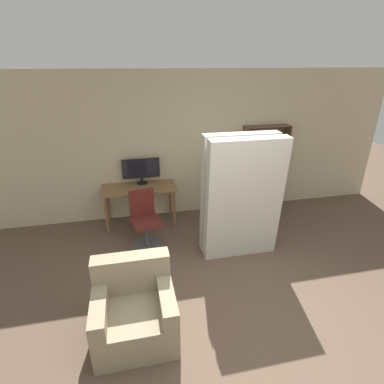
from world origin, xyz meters
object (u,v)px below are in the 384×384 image
object	(u,v)px
mattress_far	(238,193)
armchair	(135,309)
mattress_near	(244,201)
monitor	(141,170)
office_chair	(145,225)
bookshelf	(258,169)

from	to	relation	value
mattress_far	armchair	xyz separation A→B (m)	(-1.67, -1.41, -0.62)
mattress_near	monitor	bearing A→B (deg)	132.03
office_chair	bookshelf	bearing A→B (deg)	23.36
monitor	office_chair	xyz separation A→B (m)	(-0.03, -0.98, -0.60)
monitor	mattress_near	distance (m)	2.08
monitor	office_chair	size ratio (longest dim) A/B	0.71
monitor	mattress_far	world-z (taller)	mattress_far
bookshelf	mattress_near	world-z (taller)	mattress_near
office_chair	mattress_far	world-z (taller)	mattress_far
armchair	mattress_near	bearing A→B (deg)	34.27
monitor	office_chair	distance (m)	1.15
office_chair	mattress_near	xyz separation A→B (m)	(1.42, -0.56, 0.55)
monitor	bookshelf	bearing A→B (deg)	0.66
mattress_far	monitor	bearing A→B (deg)	137.57
mattress_near	mattress_far	size ratio (longest dim) A/B	1.00
office_chair	mattress_far	bearing A→B (deg)	-11.55
monitor	bookshelf	distance (m)	2.32
office_chair	armchair	distance (m)	1.72
monitor	office_chair	world-z (taller)	monitor
mattress_near	armchair	distance (m)	2.11
mattress_far	office_chair	bearing A→B (deg)	168.45
mattress_near	mattress_far	distance (m)	0.27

